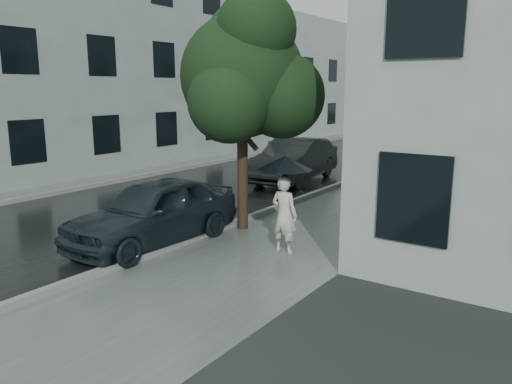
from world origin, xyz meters
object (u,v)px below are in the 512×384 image
Objects in this scene: street_tree at (245,74)px; car_near at (154,211)px; lamp_post at (361,93)px; pedestrian at (284,215)px; car_far at (294,160)px.

street_tree is 1.31× the size of car_near.
pedestrian is at bearing -88.46° from lamp_post.
car_far is at bearing 100.41° from car_near.
car_near is 8.44m from car_far.
street_tree is (-1.79, 1.11, 2.89)m from pedestrian.
lamp_post is (0.43, 5.86, -0.48)m from street_tree.
car_far is (-1.25, 8.34, 0.06)m from car_near.
lamp_post is (-1.35, 6.98, 2.41)m from pedestrian.
pedestrian is at bearing 23.37° from car_near.
street_tree reaches higher than pedestrian.
lamp_post is 3.58m from car_far.
car_far reaches higher than car_near.
pedestrian is 7.50m from lamp_post.
pedestrian reaches higher than car_far.
pedestrian is at bearing -66.93° from car_far.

